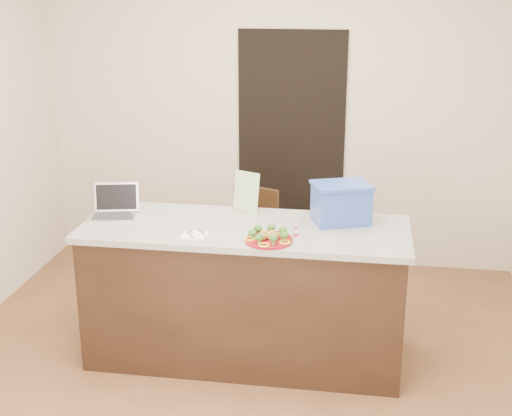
% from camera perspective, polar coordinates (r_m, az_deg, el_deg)
% --- Properties ---
extents(ground, '(4.00, 4.00, 0.00)m').
position_cam_1_polar(ground, '(4.65, -1.40, -13.24)').
color(ground, brown).
rests_on(ground, ground).
extents(room_shell, '(4.00, 4.00, 4.00)m').
position_cam_1_polar(room_shell, '(4.04, -1.58, 6.70)').
color(room_shell, white).
rests_on(room_shell, ground).
extents(doorway, '(0.90, 0.02, 2.00)m').
position_cam_1_polar(doorway, '(6.08, 2.82, 4.67)').
color(doorway, black).
rests_on(doorway, ground).
extents(island, '(2.06, 0.76, 0.92)m').
position_cam_1_polar(island, '(4.65, -0.89, -6.78)').
color(island, black).
rests_on(island, ground).
extents(plate, '(0.28, 0.28, 0.02)m').
position_cam_1_polar(plate, '(4.22, 1.02, -2.56)').
color(plate, maroon).
rests_on(plate, island).
extents(meatballs, '(0.11, 0.11, 0.04)m').
position_cam_1_polar(meatballs, '(4.21, 1.02, -2.20)').
color(meatballs, olive).
rests_on(meatballs, plate).
extents(broccoli, '(0.24, 0.23, 0.04)m').
position_cam_1_polar(broccoli, '(4.20, 1.02, -2.00)').
color(broccoli, '#214D14').
rests_on(broccoli, plate).
extents(pepper_rings, '(0.28, 0.27, 0.01)m').
position_cam_1_polar(pepper_rings, '(4.21, 1.02, -2.44)').
color(pepper_rings, yellow).
rests_on(pepper_rings, plate).
extents(napkin, '(0.15, 0.15, 0.01)m').
position_cam_1_polar(napkin, '(4.33, -4.92, -2.19)').
color(napkin, white).
rests_on(napkin, island).
extents(fork, '(0.08, 0.15, 0.00)m').
position_cam_1_polar(fork, '(4.34, -5.15, -2.06)').
color(fork, '#B8B9BD').
rests_on(fork, napkin).
extents(knife, '(0.08, 0.19, 0.01)m').
position_cam_1_polar(knife, '(4.30, -4.60, -2.21)').
color(knife, silver).
rests_on(knife, napkin).
extents(yogurt_bottle, '(0.03, 0.03, 0.06)m').
position_cam_1_polar(yogurt_bottle, '(4.28, 3.22, -2.06)').
color(yogurt_bottle, beige).
rests_on(yogurt_bottle, island).
extents(laptop, '(0.33, 0.29, 0.20)m').
position_cam_1_polar(laptop, '(4.75, -11.27, 0.07)').
color(laptop, silver).
rests_on(laptop, island).
extents(leaflet, '(0.19, 0.11, 0.27)m').
position_cam_1_polar(leaflet, '(4.70, -0.78, 1.29)').
color(leaflet, silver).
rests_on(leaflet, island).
extents(blue_box, '(0.42, 0.37, 0.26)m').
position_cam_1_polar(blue_box, '(4.53, 6.83, 0.41)').
color(blue_box, '#2C4AA0').
rests_on(blue_box, island).
extents(chair, '(0.50, 0.52, 0.87)m').
position_cam_1_polar(chair, '(5.49, -0.15, -2.34)').
color(chair, '#341F0F').
rests_on(chair, ground).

